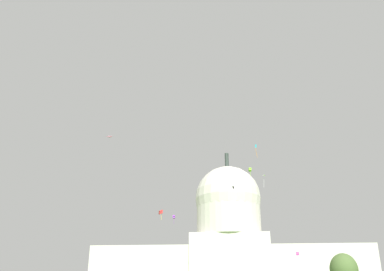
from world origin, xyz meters
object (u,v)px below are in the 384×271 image
at_px(kite_pink_high, 110,139).
at_px(kite_violet_mid, 174,217).
at_px(kite_red_mid, 161,212).
at_px(tree_east_near, 344,270).
at_px(kite_magenta_low, 298,254).
at_px(kite_cyan_high, 256,148).
at_px(kite_lime_high, 250,170).
at_px(kite_white_high, 263,177).
at_px(capitol_building, 230,248).
at_px(kite_black_mid, 233,187).

xyz_separation_m(kite_pink_high, kite_violet_mid, (18.38, 16.15, -21.83)).
bearing_deg(kite_red_mid, tree_east_near, 79.79).
bearing_deg(kite_red_mid, kite_magenta_low, 45.49).
height_order(kite_cyan_high, kite_pink_high, kite_pink_high).
bearing_deg(kite_lime_high, kite_pink_high, 174.04).
xyz_separation_m(kite_white_high, kite_violet_mid, (-29.28, 2.11, -12.17)).
height_order(kite_white_high, kite_lime_high, kite_white_high).
relative_size(capitol_building, kite_black_mid, 148.09).
bearing_deg(kite_black_mid, kite_magenta_low, -77.58).
relative_size(capitol_building, kite_violet_mid, 40.63).
xyz_separation_m(kite_cyan_high, kite_lime_high, (-2.56, -5.93, -8.79)).
bearing_deg(kite_violet_mid, capitol_building, 70.42).
bearing_deg(kite_violet_mid, kite_white_high, -4.33).
bearing_deg(tree_east_near, kite_black_mid, 178.54).
height_order(kite_pink_high, kite_lime_high, kite_pink_high).
xyz_separation_m(kite_cyan_high, kite_red_mid, (-27.07, -15.68, -22.65)).
bearing_deg(capitol_building, kite_violet_mid, -109.37).
height_order(capitol_building, kite_cyan_high, capitol_building).
xyz_separation_m(capitol_building, kite_magenta_low, (14.82, -88.81, -10.45)).
distance_m(kite_magenta_low, kite_black_mid, 35.24).
xyz_separation_m(capitol_building, kite_red_mid, (-17.81, -76.64, 1.48)).
height_order(capitol_building, kite_black_mid, capitol_building).
height_order(kite_pink_high, kite_black_mid, kite_pink_high).
distance_m(capitol_building, kite_pink_high, 80.44).
height_order(kite_black_mid, kite_lime_high, kite_lime_high).
bearing_deg(tree_east_near, kite_magenta_low, -123.03).
distance_m(tree_east_near, kite_magenta_low, 28.78).
bearing_deg(kite_white_high, kite_magenta_low, 15.68).
relative_size(kite_red_mid, kite_pink_high, 1.76).
distance_m(capitol_building, kite_violet_mid, 53.85).
relative_size(kite_violet_mid, kite_lime_high, 1.09).
height_order(kite_magenta_low, kite_lime_high, kite_lime_high).
bearing_deg(kite_cyan_high, kite_pink_high, 6.88).
xyz_separation_m(kite_red_mid, kite_white_high, (29.30, 23.93, 15.44)).
bearing_deg(kite_white_high, kite_cyan_high, -4.70).
distance_m(kite_white_high, kite_pink_high, 50.62).
bearing_deg(kite_magenta_low, kite_white_high, -71.53).
xyz_separation_m(kite_magenta_low, kite_violet_mid, (-32.61, 38.21, 15.20)).
relative_size(kite_cyan_high, kite_red_mid, 1.54).
xyz_separation_m(capitol_building, kite_cyan_high, (9.27, -60.96, 24.14)).
height_order(kite_cyan_high, kite_red_mid, kite_cyan_high).
xyz_separation_m(kite_cyan_high, kite_violet_mid, (-27.05, 10.35, -19.39)).
bearing_deg(kite_lime_high, tree_east_near, -0.66).
xyz_separation_m(kite_magenta_low, kite_lime_high, (-8.11, 21.93, 25.80)).
relative_size(capitol_building, tree_east_near, 9.87).
bearing_deg(kite_violet_mid, kite_lime_high, -33.83).
relative_size(kite_magenta_low, kite_red_mid, 0.30).
bearing_deg(kite_magenta_low, kite_cyan_high, -65.52).
bearing_deg(kite_pink_high, kite_red_mid, 153.06).
height_order(kite_black_mid, kite_violet_mid, kite_black_mid).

